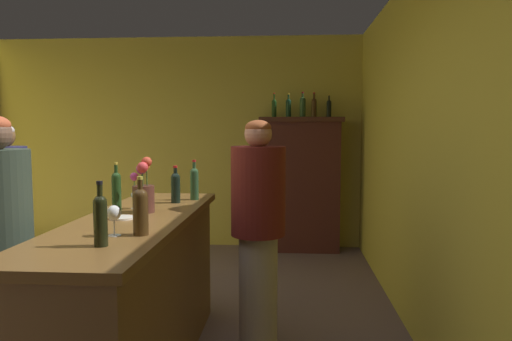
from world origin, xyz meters
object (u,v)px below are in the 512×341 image
wine_bottle_rose (194,182)px  flower_arrangement (143,191)px  bar_counter (136,297)px  display_bottle_center (303,106)px  display_bottle_left (274,107)px  display_bottle_midright (314,106)px  wine_glass_mid (114,214)px  patron_tall (6,211)px  bartender (258,227)px  wine_bottle_chardonnay (100,218)px  cheese_plate (122,218)px  wine_bottle_syrah (140,209)px  wine_glass_front (136,196)px  display_bottle_midleft (288,107)px  wine_bottle_pinot (116,189)px  display_cabinet (301,182)px  display_bottle_right (329,108)px  wine_bottle_merlot (176,186)px

wine_bottle_rose → flower_arrangement: 0.62m
bar_counter → display_bottle_center: 3.67m
display_bottle_left → display_bottle_midright: 0.50m
wine_glass_mid → patron_tall: patron_tall is taller
display_bottle_midright → bartender: size_ratio=0.19×
wine_bottle_chardonnay → cheese_plate: size_ratio=2.01×
wine_bottle_syrah → wine_glass_front: wine_bottle_syrah is taller
wine_bottle_rose → display_bottle_midleft: display_bottle_midleft is taller
display_bottle_center → wine_bottle_rose: bearing=-110.0°
wine_bottle_pinot → bartender: bearing=10.1°
display_cabinet → display_bottle_midleft: size_ratio=5.72×
wine_glass_front → display_bottle_midleft: display_bottle_midleft is taller
wine_bottle_syrah → display_bottle_midleft: (0.75, 3.69, 0.69)m
bar_counter → wine_bottle_rose: (0.22, 0.76, 0.65)m
bar_counter → display_bottle_midleft: display_bottle_midleft is taller
cheese_plate → display_bottle_midright: bearing=68.0°
wine_glass_mid → display_bottle_right: bearing=69.6°
wine_bottle_merlot → wine_bottle_chardonnay: bearing=-91.5°
flower_arrangement → cheese_plate: 0.27m
wine_glass_mid → bar_counter: bearing=97.3°
bar_counter → display_bottle_midleft: bearing=73.8°
bar_counter → wine_glass_front: wine_glass_front is taller
wine_bottle_merlot → wine_bottle_syrah: bearing=-85.8°
wine_bottle_rose → wine_bottle_merlot: wine_bottle_rose is taller
wine_bottle_chardonnay → wine_bottle_syrah: bearing=64.9°
display_cabinet → flower_arrangement: display_cabinet is taller
wine_bottle_rose → wine_bottle_chardonnay: wine_bottle_rose is taller
wine_bottle_pinot → flower_arrangement: 0.21m
wine_bottle_chardonnay → display_bottle_midright: size_ratio=0.99×
wine_bottle_pinot → wine_bottle_merlot: wine_bottle_pinot is taller
display_bottle_midleft → wine_glass_front: bearing=-109.7°
wine_bottle_pinot → wine_glass_front: (0.11, 0.09, -0.06)m
wine_bottle_syrah → cheese_plate: (-0.25, 0.43, -0.13)m
wine_bottle_rose → wine_bottle_merlot: size_ratio=1.12×
wine_bottle_pinot → wine_bottle_merlot: size_ratio=1.17×
wine_glass_front → patron_tall: bearing=155.5°
flower_arrangement → wine_bottle_syrah: bearing=-73.7°
display_bottle_midleft → display_bottle_midright: (0.32, -0.00, 0.01)m
flower_arrangement → display_bottle_center: display_bottle_center is taller
display_bottle_left → display_bottle_midright: bearing=-0.0°
wine_glass_front → display_bottle_midright: 3.28m
wine_glass_mid → wine_bottle_rose: bearing=82.8°
wine_bottle_merlot → bartender: size_ratio=0.17×
display_bottle_left → wine_bottle_pinot: bearing=-107.8°
wine_glass_mid → display_bottle_midleft: display_bottle_midleft is taller
wine_glass_front → cheese_plate: bearing=-84.9°
flower_arrangement → cheese_plate: size_ratio=2.40×
wine_bottle_pinot → wine_bottle_syrah: (0.39, -0.71, -0.01)m
patron_tall → display_bottle_midright: bearing=73.2°
display_bottle_midright → display_bottle_right: (0.19, 0.00, -0.01)m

